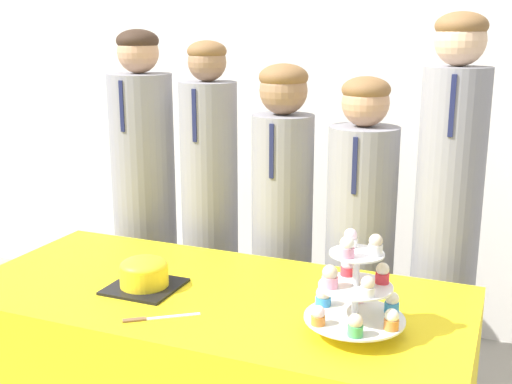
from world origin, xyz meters
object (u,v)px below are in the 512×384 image
round_cake (144,273)px  student_4 (446,234)px  cake_knife (148,319)px  student_1 (210,222)px  student_0 (145,210)px  student_3 (359,255)px  cupcake_stand (355,290)px  student_2 (282,237)px

round_cake → student_4: (0.92, 0.71, 0.04)m
round_cake → cake_knife: 0.26m
student_1 → student_0: bearing=180.0°
cake_knife → student_1: student_1 is taller
student_0 → student_3: student_0 is taller
cake_knife → student_0: 1.09m
student_0 → student_1: student_0 is taller
round_cake → cake_knife: round_cake is taller
cupcake_stand → student_2: student_2 is taller
cupcake_stand → student_3: bearing=102.2°
student_1 → student_2: (0.34, -0.00, -0.03)m
cake_knife → student_1: 0.95m
cake_knife → student_3: bearing=28.5°
cupcake_stand → student_0: student_0 is taller
student_0 → cake_knife: bearing=-57.6°
student_0 → student_1: size_ratio=1.03×
student_0 → student_1: bearing=-0.0°
student_2 → cake_knife: bearing=-96.2°
student_2 → student_3: (0.34, 0.00, -0.04)m
student_0 → student_2: (0.68, -0.00, -0.04)m
round_cake → student_4: size_ratio=0.14×
student_0 → round_cake: bearing=-58.3°
student_2 → student_4: student_4 is taller
cake_knife → cupcake_stand: cupcake_stand is taller
cupcake_stand → student_2: (-0.51, 0.77, -0.13)m
student_0 → student_4: 1.36m
cupcake_stand → student_0: bearing=147.1°
cupcake_stand → student_3: (-0.17, 0.77, -0.17)m
cupcake_stand → student_4: student_4 is taller
round_cake → student_3: 0.93m
cake_knife → student_1: size_ratio=0.13×
student_3 → student_4: bearing=0.0°
round_cake → cupcake_stand: (0.75, -0.06, 0.08)m
round_cake → cake_knife: (0.14, -0.21, -0.05)m
student_1 → student_4: 1.02m
student_3 → student_1: bearing=-180.0°
cupcake_stand → student_2: bearing=123.3°
cake_knife → student_0: bearing=86.5°
student_2 → student_1: bearing=180.0°
student_4 → cupcake_stand: bearing=-102.5°
round_cake → student_0: 0.84m
cake_knife → student_2: student_2 is taller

